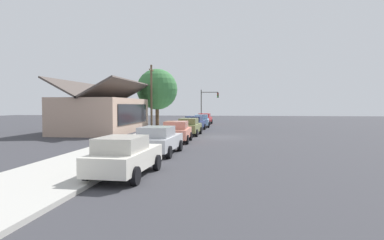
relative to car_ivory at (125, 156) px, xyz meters
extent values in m
plane|color=#38383D|center=(16.74, -2.88, -0.81)|extent=(120.00, 120.00, 0.00)
cube|color=#B2AFA8|center=(16.74, 2.72, -0.73)|extent=(60.00, 4.20, 0.16)
cube|color=silver|center=(0.11, -0.01, -0.13)|extent=(4.53, 1.95, 0.70)
cube|color=beige|center=(-0.34, 0.02, 0.50)|extent=(2.21, 1.63, 0.56)
cylinder|color=black|center=(1.53, 0.79, -0.48)|extent=(0.67, 0.25, 0.66)
cylinder|color=black|center=(1.44, -0.94, -0.48)|extent=(0.67, 0.25, 0.66)
cylinder|color=black|center=(-1.23, 0.93, -0.48)|extent=(0.67, 0.25, 0.66)
cylinder|color=black|center=(-1.31, -0.80, -0.48)|extent=(0.67, 0.25, 0.66)
cube|color=silver|center=(6.11, 0.00, -0.13)|extent=(4.75, 2.05, 0.70)
cube|color=#A0A2A6|center=(5.64, 0.02, 0.50)|extent=(2.31, 1.73, 0.56)
cylinder|color=black|center=(7.59, 0.88, -0.48)|extent=(0.67, 0.25, 0.66)
cylinder|color=black|center=(7.52, -0.99, -0.48)|extent=(0.67, 0.25, 0.66)
cylinder|color=black|center=(4.69, 1.00, -0.48)|extent=(0.67, 0.25, 0.66)
cylinder|color=black|center=(4.62, -0.87, -0.48)|extent=(0.67, 0.25, 0.66)
cube|color=#EA8C75|center=(12.40, 0.01, -0.13)|extent=(4.41, 1.93, 0.70)
cube|color=tan|center=(11.97, 0.00, 0.50)|extent=(2.14, 1.65, 0.56)
cylinder|color=black|center=(13.73, 0.95, -0.48)|extent=(0.67, 0.24, 0.66)
cylinder|color=black|center=(13.78, -0.85, -0.48)|extent=(0.67, 0.24, 0.66)
cylinder|color=black|center=(11.03, 0.87, -0.48)|extent=(0.67, 0.24, 0.66)
cylinder|color=black|center=(11.08, -0.93, -0.48)|extent=(0.67, 0.24, 0.66)
cube|color=olive|center=(18.34, -0.18, -0.13)|extent=(4.68, 1.86, 0.70)
cube|color=#61683C|center=(17.88, -0.17, 0.50)|extent=(2.27, 1.58, 0.56)
cylinder|color=black|center=(19.80, 0.63, -0.48)|extent=(0.67, 0.24, 0.66)
cylinder|color=black|center=(19.75, -1.08, -0.48)|extent=(0.67, 0.24, 0.66)
cylinder|color=black|center=(16.93, 0.72, -0.48)|extent=(0.67, 0.24, 0.66)
cylinder|color=black|center=(16.88, -1.00, -0.48)|extent=(0.67, 0.24, 0.66)
cube|color=navy|center=(24.20, -0.02, -0.13)|extent=(4.69, 2.05, 0.70)
cube|color=navy|center=(23.74, 0.01, 0.50)|extent=(2.29, 1.70, 0.56)
cylinder|color=black|center=(25.67, 0.80, -0.48)|extent=(0.67, 0.26, 0.66)
cylinder|color=black|center=(25.57, -1.00, -0.48)|extent=(0.67, 0.26, 0.66)
cylinder|color=black|center=(22.82, 0.96, -0.48)|extent=(0.67, 0.26, 0.66)
cylinder|color=black|center=(22.72, -0.84, -0.48)|extent=(0.67, 0.26, 0.66)
cube|color=#8CB7E0|center=(30.00, -0.25, -0.13)|extent=(4.40, 2.01, 0.70)
cube|color=#779CBE|center=(29.57, -0.27, 0.50)|extent=(2.15, 1.68, 0.56)
cylinder|color=black|center=(31.29, 0.72, -0.48)|extent=(0.67, 0.25, 0.66)
cylinder|color=black|center=(31.38, -1.08, -0.48)|extent=(0.67, 0.25, 0.66)
cylinder|color=black|center=(28.62, 0.58, -0.48)|extent=(0.67, 0.25, 0.66)
cylinder|color=black|center=(28.71, -1.21, -0.48)|extent=(0.67, 0.25, 0.66)
cube|color=red|center=(36.37, -0.15, -0.13)|extent=(4.57, 1.90, 0.70)
cube|color=#A9272B|center=(35.92, -0.13, 0.50)|extent=(2.22, 1.60, 0.56)
cylinder|color=black|center=(37.80, 0.66, -0.48)|extent=(0.67, 0.25, 0.66)
cylinder|color=black|center=(37.73, -1.06, -0.48)|extent=(0.67, 0.25, 0.66)
cylinder|color=black|center=(35.01, 0.77, -0.48)|extent=(0.67, 0.25, 0.66)
cylinder|color=black|center=(34.94, -0.95, -0.48)|extent=(0.67, 0.25, 0.66)
cube|color=tan|center=(20.91, 9.12, 0.92)|extent=(11.97, 6.36, 3.47)
cube|color=black|center=(20.91, 5.90, 1.09)|extent=(9.58, 0.08, 1.94)
cube|color=#514742|center=(20.91, 7.53, 3.50)|extent=(12.57, 3.48, 1.95)
cube|color=#514742|center=(20.91, 10.71, 3.50)|extent=(12.57, 3.48, 1.95)
cylinder|color=brown|center=(29.21, 5.32, 0.88)|extent=(0.44, 0.44, 3.38)
sphere|color=#38753D|center=(29.21, 5.32, 3.98)|extent=(5.13, 5.13, 5.13)
cylinder|color=#383833|center=(39.96, 0.72, 1.79)|extent=(0.14, 0.14, 5.20)
cylinder|color=#383833|center=(39.96, -0.58, 3.99)|extent=(0.10, 2.60, 0.10)
cube|color=black|center=(39.96, -1.88, 3.54)|extent=(0.28, 0.24, 0.80)
sphere|color=red|center=(39.81, -1.88, 3.80)|extent=(0.16, 0.16, 0.16)
sphere|color=yellow|center=(39.81, -1.88, 3.54)|extent=(0.16, 0.16, 0.16)
sphere|color=green|center=(39.81, -1.88, 3.28)|extent=(0.16, 0.16, 0.16)
cylinder|color=brown|center=(26.18, 5.32, 2.94)|extent=(0.24, 0.24, 7.50)
cube|color=brown|center=(26.18, 5.32, 6.09)|extent=(1.80, 0.12, 0.12)
cylinder|color=red|center=(3.38, 1.32, -0.38)|extent=(0.22, 0.22, 0.55)
sphere|color=red|center=(3.38, 1.32, -0.03)|extent=(0.18, 0.18, 0.18)
camera|label=1|loc=(-12.56, -4.13, 1.96)|focal=31.53mm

